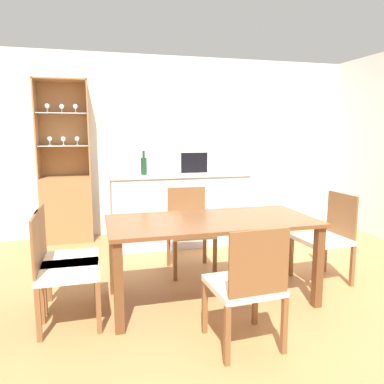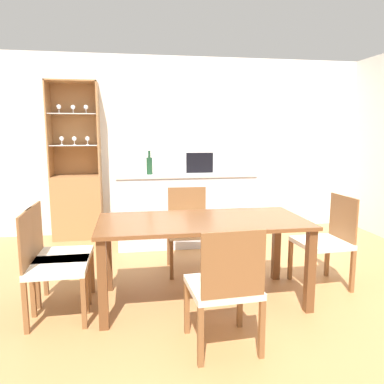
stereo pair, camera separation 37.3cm
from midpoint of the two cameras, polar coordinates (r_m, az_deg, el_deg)
ground_plane at (r=3.42m, az=6.32°, el=-16.45°), size 18.00×18.00×0.00m
wall_back at (r=5.62m, az=-3.22°, el=7.07°), size 6.80×0.06×2.55m
kitchen_counter at (r=4.96m, az=-4.13°, el=-2.54°), size 1.79×0.62×0.94m
display_cabinet at (r=5.39m, az=-20.49°, el=-0.54°), size 0.66×0.38×2.15m
dining_table at (r=3.25m, az=-0.27°, el=-5.89°), size 1.78×0.84×0.73m
dining_chair_head_near at (r=2.62m, az=4.14°, el=-14.06°), size 0.48×0.48×0.88m
dining_chair_side_left_near at (r=3.12m, az=-22.57°, el=-10.88°), size 0.46×0.46×0.88m
dining_chair_head_far at (r=4.01m, az=-3.01°, el=-5.74°), size 0.47×0.47×0.88m
dining_chair_side_right_far at (r=3.89m, az=17.20°, el=-6.62°), size 0.48×0.48×0.88m
dining_chair_side_left_far at (r=3.35m, az=-22.01°, el=-9.43°), size 0.46×0.46×0.88m
microwave at (r=4.92m, az=-1.49°, el=4.65°), size 0.53×0.34×0.29m
wine_bottle at (r=4.74m, az=-9.60°, el=3.99°), size 0.08×0.08×0.30m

